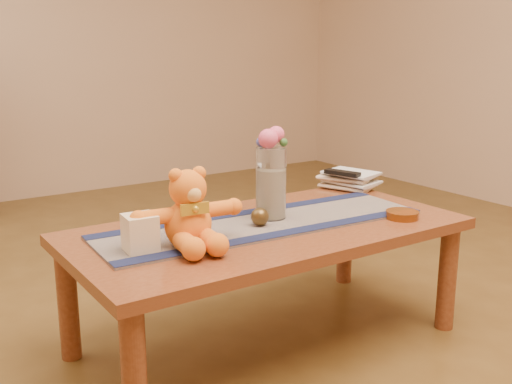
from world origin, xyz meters
TOP-DOWN VIEW (x-y plane):
  - floor at (0.00, 0.00)m, footprint 5.50×5.50m
  - wall_back at (0.00, 2.75)m, footprint 5.50×0.00m
  - coffee_table_top at (0.00, 0.00)m, footprint 1.40×0.70m
  - table_leg_fl at (-0.64, -0.29)m, footprint 0.07×0.07m
  - table_leg_fr at (0.64, -0.29)m, footprint 0.07×0.07m
  - table_leg_bl at (-0.64, 0.29)m, footprint 0.07×0.07m
  - table_leg_br at (0.64, 0.29)m, footprint 0.07×0.07m
  - persian_runner at (-0.01, 0.02)m, footprint 1.22×0.41m
  - runner_border_near at (-0.01, -0.12)m, footprint 1.20×0.12m
  - runner_border_far at (0.00, 0.17)m, footprint 1.20×0.12m
  - teddy_bear at (-0.34, -0.05)m, footprint 0.37×0.32m
  - pillar_candle at (-0.49, -0.02)m, footprint 0.10×0.10m
  - candle_wick at (-0.49, -0.02)m, footprint 0.00×0.00m
  - glass_vase at (0.05, 0.06)m, footprint 0.11×0.11m
  - potpourri_fill at (0.05, 0.06)m, footprint 0.09×0.09m
  - rose_left at (0.03, 0.05)m, footprint 0.07×0.07m
  - rose_right at (0.08, 0.06)m, footprint 0.06×0.06m
  - blue_flower_back at (0.06, 0.09)m, footprint 0.04×0.04m
  - blue_flower_side at (0.02, 0.08)m, footprint 0.04×0.04m
  - leaf_sprig at (0.09, 0.04)m, footprint 0.03×0.03m
  - bronze_ball at (-0.04, -0.00)m, footprint 0.08×0.08m
  - book_bottom at (0.56, 0.25)m, footprint 0.24×0.27m
  - book_lower at (0.56, 0.24)m, footprint 0.21×0.26m
  - book_upper at (0.55, 0.25)m, footprint 0.24×0.27m
  - book_top at (0.56, 0.25)m, footprint 0.22×0.26m
  - tv_remote at (0.56, 0.24)m, footprint 0.09×0.17m
  - amber_dish at (0.47, -0.20)m, footprint 0.16×0.16m

SIDE VIEW (x-z plane):
  - floor at x=0.00m, z-range 0.00..0.00m
  - table_leg_fl at x=-0.64m, z-range 0.00..0.41m
  - table_leg_fr at x=0.64m, z-range 0.00..0.41m
  - table_leg_bl at x=-0.64m, z-range 0.00..0.41m
  - table_leg_br at x=0.64m, z-range 0.00..0.41m
  - coffee_table_top at x=0.00m, z-range 0.41..0.45m
  - persian_runner at x=-0.01m, z-range 0.45..0.46m
  - runner_border_near at x=-0.01m, z-range 0.46..0.46m
  - runner_border_far at x=0.00m, z-range 0.46..0.46m
  - book_bottom at x=0.56m, z-range 0.45..0.47m
  - amber_dish at x=0.47m, z-range 0.45..0.48m
  - book_lower at x=0.56m, z-range 0.47..0.49m
  - bronze_ball at x=-0.04m, z-range 0.46..0.52m
  - book_upper at x=0.55m, z-range 0.49..0.51m
  - pillar_candle at x=-0.49m, z-range 0.46..0.57m
  - book_top at x=0.56m, z-range 0.51..0.53m
  - tv_remote at x=0.56m, z-range 0.53..0.54m
  - potpourri_fill at x=0.05m, z-range 0.46..0.64m
  - teddy_bear at x=-0.34m, z-range 0.46..0.69m
  - candle_wick at x=-0.49m, z-range 0.57..0.58m
  - glass_vase at x=0.05m, z-range 0.46..0.72m
  - leaf_sprig at x=0.09m, z-range 0.72..0.75m
  - blue_flower_side at x=0.02m, z-range 0.72..0.76m
  - blue_flower_back at x=0.06m, z-range 0.72..0.77m
  - rose_left at x=0.03m, z-range 0.72..0.79m
  - rose_right at x=0.08m, z-range 0.73..0.79m
  - wall_back at x=0.00m, z-range -1.40..4.10m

